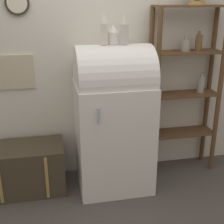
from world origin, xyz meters
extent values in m
plane|color=#4C4742|center=(0.00, 0.00, 0.00)|extent=(12.00, 12.00, 0.00)
cube|color=silver|center=(0.00, 0.58, 1.35)|extent=(7.00, 0.05, 2.70)
cylinder|color=#382D1E|center=(-0.85, 0.54, 1.84)|extent=(0.22, 0.03, 0.22)
cylinder|color=beige|center=(-0.85, 0.52, 1.84)|extent=(0.18, 0.01, 0.18)
cube|color=#C6B793|center=(-0.97, 0.54, 1.19)|extent=(0.45, 0.02, 0.34)
cube|color=white|center=(0.00, 0.22, 0.55)|extent=(0.74, 0.66, 1.11)
cylinder|color=white|center=(0.00, 0.22, 1.17)|extent=(0.72, 0.62, 0.62)
cylinder|color=#B7B7BC|center=(-0.20, -0.13, 0.92)|extent=(0.02, 0.02, 0.15)
cube|color=#423828|center=(-0.91, 0.28, 0.24)|extent=(0.79, 0.46, 0.49)
cube|color=#AD8942|center=(-1.13, 0.05, 0.24)|extent=(0.03, 0.01, 0.44)
cube|color=#AD8942|center=(-0.69, 0.05, 0.24)|extent=(0.03, 0.01, 0.44)
cylinder|color=brown|center=(0.46, 0.27, 0.91)|extent=(0.05, 0.05, 1.82)
cylinder|color=brown|center=(1.17, 0.27, 0.91)|extent=(0.05, 0.05, 1.82)
cylinder|color=brown|center=(0.46, 0.51, 0.91)|extent=(0.05, 0.05, 1.82)
cylinder|color=brown|center=(1.17, 0.51, 0.91)|extent=(0.05, 0.05, 1.82)
cube|color=brown|center=(0.82, 0.39, 0.44)|extent=(0.74, 0.26, 0.02)
cube|color=brown|center=(0.82, 0.39, 0.90)|extent=(0.74, 0.26, 0.02)
cube|color=brown|center=(0.82, 0.39, 1.35)|extent=(0.74, 0.26, 0.02)
cube|color=brown|center=(0.82, 0.39, 1.81)|extent=(0.74, 0.26, 0.02)
cylinder|color=brown|center=(0.93, 0.39, 1.44)|extent=(0.07, 0.07, 0.16)
cylinder|color=brown|center=(0.93, 0.39, 1.55)|extent=(0.03, 0.03, 0.04)
cylinder|color=#9E998E|center=(1.01, 0.39, 1.00)|extent=(0.08, 0.08, 0.18)
cylinder|color=#9E998E|center=(1.01, 0.39, 1.11)|extent=(0.03, 0.03, 0.04)
cylinder|color=#9E998E|center=(0.80, 0.40, 1.42)|extent=(0.09, 0.09, 0.12)
cylinder|color=#9E998E|center=(0.80, 0.40, 1.50)|extent=(0.04, 0.04, 0.03)
cylinder|color=#AD8942|center=(0.86, 0.35, 1.84)|extent=(0.16, 0.16, 0.04)
cylinder|color=silver|center=(-0.09, 0.22, 1.57)|extent=(0.08, 0.08, 0.19)
cone|color=silver|center=(-0.09, 0.22, 1.72)|extent=(0.06, 0.06, 0.10)
cylinder|color=white|center=(0.00, 0.23, 1.53)|extent=(0.09, 0.09, 0.11)
cone|color=white|center=(0.00, 0.23, 1.62)|extent=(0.08, 0.08, 0.06)
cylinder|color=beige|center=(0.10, 0.21, 1.57)|extent=(0.09, 0.09, 0.18)
cone|color=beige|center=(0.10, 0.21, 1.71)|extent=(0.07, 0.07, 0.10)
camera|label=1|loc=(-0.60, -2.63, 1.89)|focal=50.00mm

